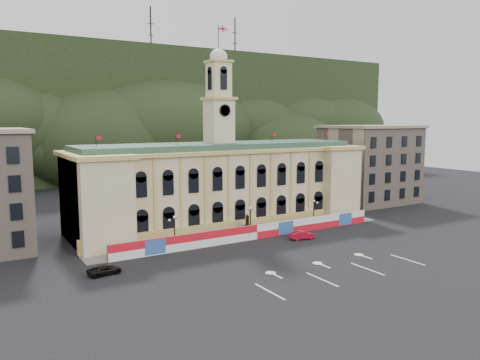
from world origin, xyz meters
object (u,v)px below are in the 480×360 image
lamp_center (250,219)px  red_sedan (302,235)px  statue (247,229)px  black_suv (105,270)px

lamp_center → red_sedan: size_ratio=1.14×
statue → red_sedan: statue is taller
black_suv → statue: bearing=-80.1°
statue → lamp_center: (0.00, -1.00, 1.89)m
statue → red_sedan: size_ratio=0.83×
lamp_center → black_suv: size_ratio=1.13×
red_sedan → statue: bearing=51.1°
lamp_center → red_sedan: 9.16m
red_sedan → black_suv: (-33.33, -0.97, -0.11)m
statue → lamp_center: 2.14m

